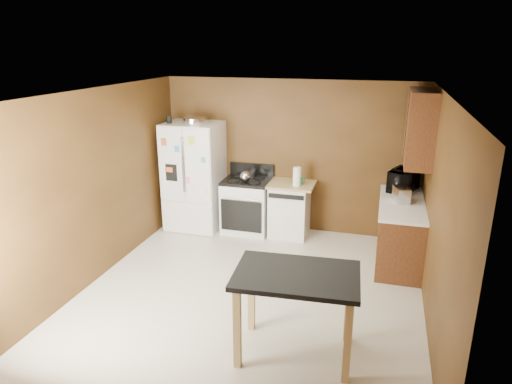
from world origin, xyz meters
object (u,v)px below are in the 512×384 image
at_px(pen_cup, 169,120).
at_px(kettle, 245,176).
at_px(paper_towel, 297,177).
at_px(gas_range, 247,205).
at_px(island, 296,286).
at_px(green_canister, 302,181).
at_px(dishwasher, 290,209).
at_px(roasting_pan, 195,120).
at_px(microwave, 403,181).
at_px(refrigerator, 194,176).
at_px(toaster, 401,195).

height_order(pen_cup, kettle, pen_cup).
xyz_separation_m(pen_cup, paper_towel, (2.09, 0.11, -0.82)).
height_order(gas_range, island, gas_range).
height_order(green_canister, dishwasher, green_canister).
height_order(paper_towel, island, paper_towel).
bearing_deg(green_canister, roasting_pan, -175.91).
bearing_deg(roasting_pan, pen_cup, -164.95).
bearing_deg(kettle, microwave, 5.08).
distance_m(paper_towel, refrigerator, 1.76).
bearing_deg(microwave, dishwasher, 116.26).
bearing_deg(dishwasher, island, -77.09).
bearing_deg(toaster, island, -128.45).
bearing_deg(microwave, pen_cup, 118.48).
xyz_separation_m(kettle, green_canister, (0.89, 0.17, -0.05)).
height_order(pen_cup, island, pen_cup).
xyz_separation_m(paper_towel, gas_range, (-0.85, 0.08, -0.58)).
bearing_deg(refrigerator, pen_cup, -158.69).
bearing_deg(green_canister, dishwasher, -175.02).
xyz_separation_m(kettle, toaster, (2.40, -0.34, 0.02)).
bearing_deg(pen_cup, toaster, -4.31).
height_order(pen_cup, gas_range, pen_cup).
height_order(green_canister, microwave, microwave).
relative_size(green_canister, dishwasher, 0.12).
height_order(pen_cup, green_canister, pen_cup).
height_order(refrigerator, island, refrigerator).
bearing_deg(paper_towel, kettle, -176.55).
height_order(gas_range, dishwasher, gas_range).
bearing_deg(microwave, kettle, 119.24).
bearing_deg(pen_cup, microwave, 4.32).
bearing_deg(dishwasher, pen_cup, -173.73).
distance_m(roasting_pan, gas_range, 1.63).
bearing_deg(gas_range, pen_cup, -171.26).
bearing_deg(pen_cup, roasting_pan, 15.05).
distance_m(microwave, island, 3.23).
bearing_deg(pen_cup, green_canister, 6.16).
xyz_separation_m(gas_range, island, (1.40, -2.96, 0.31)).
xyz_separation_m(roasting_pan, pen_cup, (-0.40, -0.11, 0.01)).
bearing_deg(kettle, toaster, -8.00).
relative_size(paper_towel, gas_range, 0.27).
xyz_separation_m(green_canister, microwave, (1.55, 0.05, 0.11)).
relative_size(green_canister, refrigerator, 0.06).
distance_m(dishwasher, island, 3.07).
xyz_separation_m(kettle, refrigerator, (-0.92, 0.07, -0.09)).
bearing_deg(paper_towel, green_canister, 64.90).
height_order(kettle, microwave, microwave).
bearing_deg(roasting_pan, green_canister, 4.09).
height_order(microwave, dishwasher, microwave).
xyz_separation_m(roasting_pan, island, (2.25, -2.87, -1.08)).
bearing_deg(microwave, refrigerator, 116.69).
relative_size(paper_towel, microwave, 0.53).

